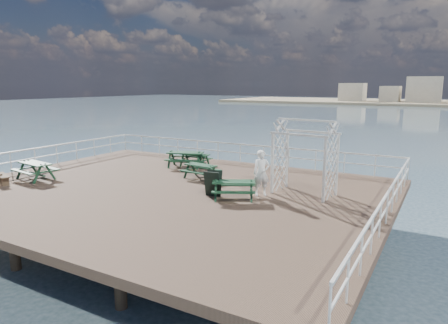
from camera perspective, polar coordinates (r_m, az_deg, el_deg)
ground at (r=17.44m, az=-8.12°, el=-4.29°), size 18.00×14.00×0.30m
railing at (r=19.29m, az=-3.71°, el=0.40°), size 17.77×13.76×1.10m
picnic_table_a at (r=21.74m, az=-5.56°, el=0.84°), size 2.30×2.07×0.93m
picnic_table_b at (r=21.93m, az=-4.20°, el=0.68°), size 1.64×1.35×0.77m
picnic_table_c at (r=19.04m, az=-3.35°, el=-0.91°), size 1.71×1.43×0.77m
picnic_table_d at (r=20.87m, az=-25.39°, el=-0.67°), size 2.04×1.73×0.90m
picnic_table_e at (r=15.63m, az=1.38°, el=-3.45°), size 2.09×1.95×0.81m
flat_bench_far at (r=20.67m, az=-29.08°, el=-1.87°), size 1.45×0.83×0.41m
trellis_arbor at (r=16.46m, az=11.41°, el=0.08°), size 2.61×1.62×3.07m
sandwich_board at (r=16.03m, az=-1.57°, el=-3.11°), size 0.71×0.58×1.05m
person at (r=16.08m, az=5.37°, el=-1.58°), size 0.81×0.76×1.86m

